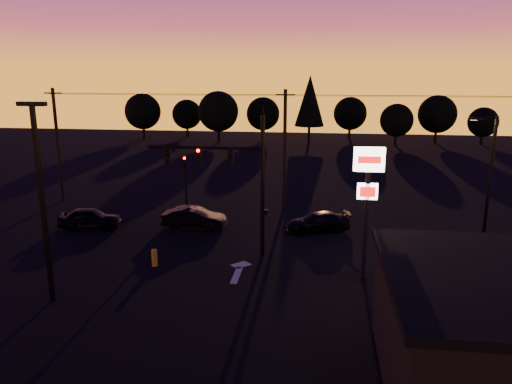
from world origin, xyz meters
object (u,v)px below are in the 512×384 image
bollard (154,258)px  car_left (90,218)px  car_mid (194,218)px  suv_parked (441,291)px  traffic_signal_mast (234,171)px  car_right (318,222)px  streetlight (488,181)px  secondary_signal (185,176)px  pylon_sign (368,185)px  parking_lot_light (41,191)px

bollard → car_left: (-6.42, 5.81, 0.23)m
car_mid → suv_parked: suv_parked is taller
traffic_signal_mast → bollard: (-4.06, -2.32, -4.47)m
suv_parked → car_right: bearing=95.7°
car_right → suv_parked: 11.57m
streetlight → car_mid: 18.21m
streetlight → bollard: (-18.06, -3.82, -3.96)m
secondary_signal → car_mid: size_ratio=1.02×
secondary_signal → car_mid: bearing=-66.0°
car_right → suv_parked: suv_parked is taller
traffic_signal_mast → bollard: traffic_signal_mast is taller
traffic_signal_mast → streetlight: traffic_signal_mast is taller
traffic_signal_mast → car_mid: traffic_signal_mast is taller
suv_parked → car_left: bearing=133.8°
traffic_signal_mast → suv_parked: 12.34m
pylon_sign → suv_parked: 5.97m
bollard → car_left: 8.66m
pylon_sign → suv_parked: pylon_sign is taller
traffic_signal_mast → car_left: bearing=161.6°
bollard → car_left: size_ratio=0.23×
traffic_signal_mast → pylon_sign: (7.10, -2.49, -0.02)m
parking_lot_light → car_left: (-3.08, 10.48, -4.58)m
traffic_signal_mast → suv_parked: bearing=-27.0°
bollard → car_mid: bearing=85.8°
parking_lot_light → car_right: size_ratio=2.13×
bollard → suv_parked: size_ratio=0.18×
traffic_signal_mast → pylon_sign: bearing=-19.4°
traffic_signal_mast → bollard: 6.47m
streetlight → secondary_signal: bearing=162.4°
car_mid → parking_lot_light: bearing=162.7°
parking_lot_light → car_right: bearing=44.3°
traffic_signal_mast → car_mid: bearing=128.4°
car_mid → streetlight: bearing=-98.5°
parking_lot_light → car_left: bearing=106.4°
pylon_sign → car_mid: bearing=146.8°
secondary_signal → car_right: secondary_signal is taller
pylon_sign → car_mid: size_ratio=1.60×
pylon_sign → bollard: (-11.16, 0.18, -4.45)m
traffic_signal_mast → car_left: size_ratio=2.10×
bollard → suv_parked: 14.69m
parking_lot_light → streetlight: size_ratio=1.14×
car_mid → secondary_signal: bearing=25.2°
secondary_signal → streetlight: (18.91, -5.99, 1.56)m
traffic_signal_mast → secondary_signal: (-4.90, 7.49, -2.07)m
traffic_signal_mast → suv_parked: (10.33, -5.27, -4.20)m
car_left → car_right: bearing=-93.9°
car_right → bollard: bearing=-68.9°
car_mid → car_right: car_mid is taller
secondary_signal → pylon_sign: size_ratio=0.64×
parking_lot_light → secondary_signal: bearing=80.2°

